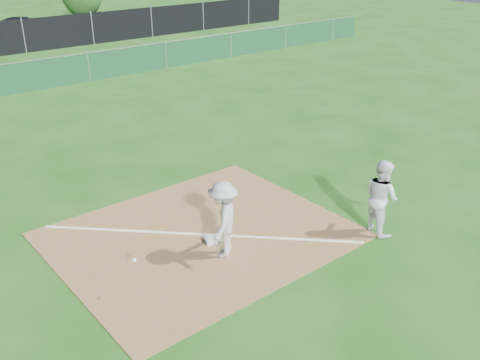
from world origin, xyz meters
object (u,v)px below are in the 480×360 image
at_px(play_at_first, 223,219).
at_px(car_right, 26,26).
at_px(first_base, 213,239).
at_px(runner, 381,197).

relative_size(play_at_first, car_right, 0.66).
relative_size(first_base, car_right, 0.08).
bearing_deg(play_at_first, first_base, 76.56).
bearing_deg(runner, play_at_first, 80.52).
distance_m(runner, car_right, 29.66).
xyz_separation_m(first_base, runner, (3.08, -1.94, 0.79)).
bearing_deg(runner, first_base, 71.64).
height_order(first_base, play_at_first, play_at_first).
height_order(first_base, car_right, car_right).
bearing_deg(first_base, runner, -32.22).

